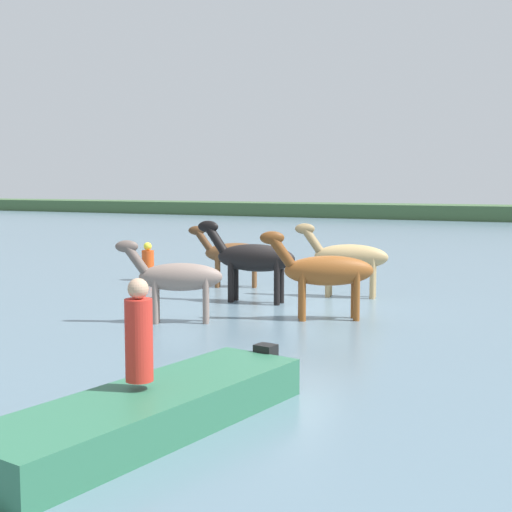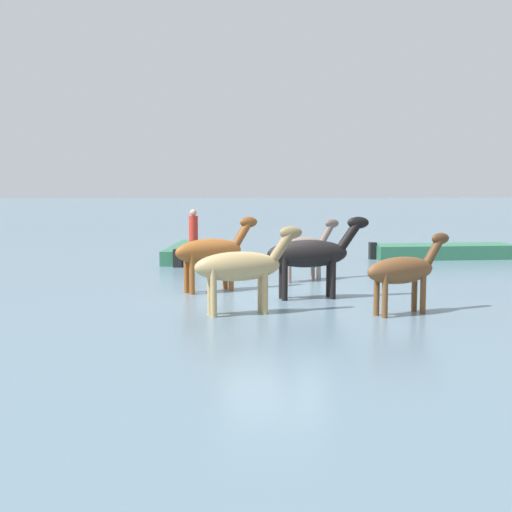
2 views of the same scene
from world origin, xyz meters
TOP-DOWN VIEW (x-y plane):
  - ground_plane at (0.00, 0.00)m, footprint 164.98×164.98m
  - horse_pinto_flank at (-0.87, 0.04)m, footprint 2.54×0.83m
  - horse_chestnut_trailing at (1.51, -1.17)m, footprint 2.27×1.52m
  - horse_gray_outer at (0.86, 1.91)m, footprint 2.40×0.97m
  - horse_rear_stallion at (-1.04, -2.90)m, footprint 2.07×1.39m
  - horse_lead at (-2.57, 2.08)m, footprint 2.12×1.24m
  - boat_skiff_near at (2.38, -8.39)m, footprint 1.79×4.74m
  - person_helmsman_aft at (2.23, -8.43)m, footprint 0.32×0.32m
  - buoy_channel_marker at (-5.49, 2.08)m, footprint 0.36×0.36m

SIDE VIEW (x-z plane):
  - ground_plane at x=0.00m, z-range 0.00..0.00m
  - boat_skiff_near at x=2.38m, z-range -0.20..0.53m
  - buoy_channel_marker at x=-5.49m, z-range -0.06..1.08m
  - horse_lead at x=-2.57m, z-range 0.09..1.79m
  - horse_rear_stallion at x=-1.04m, z-range 0.09..1.79m
  - horse_gray_outer at x=0.86m, z-range 0.09..1.95m
  - horse_chestnut_trailing at x=1.51m, z-range 0.10..1.97m
  - horse_pinto_flank at x=-0.87m, z-range 0.10..2.06m
  - person_helmsman_aft at x=2.23m, z-range 0.54..1.73m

